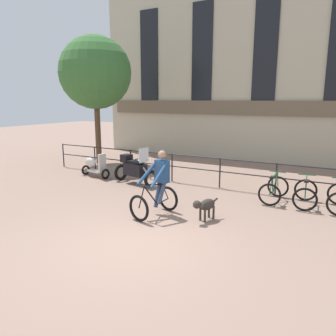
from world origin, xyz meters
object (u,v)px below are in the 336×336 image
dog (205,205)px  parked_scooter (94,165)px  parked_bicycle_near_lamp (274,190)px  cyclist_with_bike (158,187)px  parked_motorcycle (135,169)px  parked_bicycle_mid_left (305,194)px

dog → parked_scooter: parked_scooter is taller
parked_bicycle_near_lamp → cyclist_with_bike: bearing=49.5°
dog → parked_motorcycle: size_ratio=0.49×
cyclist_with_bike → parked_motorcycle: 3.39m
parked_bicycle_mid_left → parked_scooter: (-7.72, -0.21, 0.10)m
cyclist_with_bike → parked_scooter: (-4.41, 2.48, -0.30)m
parked_bicycle_mid_left → parked_scooter: bearing=-4.2°
dog → parked_bicycle_mid_left: size_ratio=0.75×
dog → parked_bicycle_near_lamp: bearing=85.2°
dog → parked_bicycle_near_lamp: size_ratio=0.78×
cyclist_with_bike → dog: cyclist_with_bike is taller
cyclist_with_bike → dog: (1.27, 0.18, -0.36)m
cyclist_with_bike → parked_bicycle_mid_left: size_ratio=1.45×
parked_bicycle_near_lamp → parked_scooter: bearing=3.4°
dog → parked_bicycle_mid_left: (2.04, 2.51, -0.04)m
parked_bicycle_near_lamp → parked_bicycle_mid_left: (0.88, 0.00, 0.00)m
dog → parked_scooter: 6.13m
parked_motorcycle → parked_bicycle_near_lamp: bearing=-74.1°
parked_bicycle_near_lamp → parked_scooter: (-6.84, -0.21, 0.10)m
parked_scooter → parked_motorcycle: bearing=-84.1°
cyclist_with_bike → parked_motorcycle: (-2.40, 2.38, -0.20)m
parked_motorcycle → parked_scooter: bearing=99.4°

